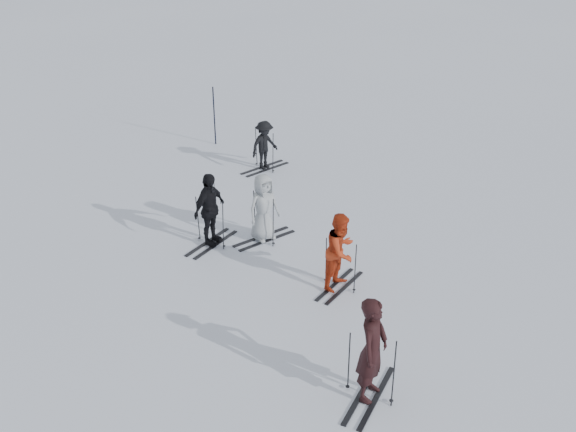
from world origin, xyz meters
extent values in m
plane|color=silver|center=(0.00, 0.00, 0.00)|extent=(120.00, 120.00, 0.00)
imported|color=black|center=(2.22, -3.81, 0.99)|extent=(0.67, 0.83, 1.99)
imported|color=#B23114|center=(1.40, -0.36, 0.89)|extent=(0.98, 1.07, 1.79)
imported|color=#A0A6A9|center=(-0.71, 1.57, 0.88)|extent=(0.99, 1.01, 1.76)
imported|color=black|center=(-1.98, 1.11, 0.94)|extent=(0.85, 1.19, 1.88)
imported|color=black|center=(-1.60, 6.25, 0.78)|extent=(1.08, 1.16, 1.57)
cylinder|color=black|center=(-3.77, 8.25, 1.03)|extent=(0.05, 0.05, 2.06)
camera|label=1|loc=(2.18, -12.63, 7.90)|focal=40.00mm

